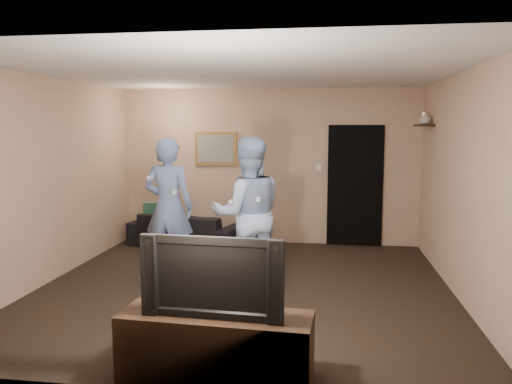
# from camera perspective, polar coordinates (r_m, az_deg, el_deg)

# --- Properties ---
(ground) EXTENTS (5.00, 5.00, 0.00)m
(ground) POSITION_cam_1_polar(r_m,az_deg,el_deg) (6.26, -1.33, -10.83)
(ground) COLOR black
(ground) RESTS_ON ground
(ceiling) EXTENTS (5.00, 5.00, 0.04)m
(ceiling) POSITION_cam_1_polar(r_m,az_deg,el_deg) (5.99, -1.40, 13.54)
(ceiling) COLOR silver
(ceiling) RESTS_ON wall_back
(wall_back) EXTENTS (5.00, 0.04, 2.60)m
(wall_back) POSITION_cam_1_polar(r_m,az_deg,el_deg) (8.45, 1.41, 2.91)
(wall_back) COLOR tan
(wall_back) RESTS_ON ground
(wall_front) EXTENTS (5.00, 0.04, 2.60)m
(wall_front) POSITION_cam_1_polar(r_m,az_deg,el_deg) (3.57, -7.96, -3.27)
(wall_front) COLOR tan
(wall_front) RESTS_ON ground
(wall_left) EXTENTS (0.04, 5.00, 2.60)m
(wall_left) POSITION_cam_1_polar(r_m,az_deg,el_deg) (6.85, -22.46, 1.32)
(wall_left) COLOR tan
(wall_left) RESTS_ON ground
(wall_right) EXTENTS (0.04, 5.00, 2.60)m
(wall_right) POSITION_cam_1_polar(r_m,az_deg,el_deg) (6.10, 22.48, 0.64)
(wall_right) COLOR tan
(wall_right) RESTS_ON ground
(sofa) EXTENTS (2.01, 1.15, 0.55)m
(sofa) POSITION_cam_1_polar(r_m,az_deg,el_deg) (8.38, -7.94, -4.28)
(sofa) COLOR black
(sofa) RESTS_ON ground
(throw_pillow) EXTENTS (0.49, 0.19, 0.48)m
(throw_pillow) POSITION_cam_1_polar(r_m,az_deg,el_deg) (8.48, -11.04, -2.80)
(throw_pillow) COLOR #1A503E
(throw_pillow) RESTS_ON sofa
(painting_frame) EXTENTS (0.72, 0.05, 0.57)m
(painting_frame) POSITION_cam_1_polar(r_m,az_deg,el_deg) (8.56, -4.62, 4.95)
(painting_frame) COLOR olive
(painting_frame) RESTS_ON wall_back
(painting_canvas) EXTENTS (0.62, 0.01, 0.47)m
(painting_canvas) POSITION_cam_1_polar(r_m,az_deg,el_deg) (8.54, -4.66, 4.95)
(painting_canvas) COLOR slate
(painting_canvas) RESTS_ON painting_frame
(doorway) EXTENTS (0.90, 0.06, 2.00)m
(doorway) POSITION_cam_1_polar(r_m,az_deg,el_deg) (8.41, 11.24, 0.69)
(doorway) COLOR black
(doorway) RESTS_ON ground
(light_switch) EXTENTS (0.08, 0.02, 0.12)m
(light_switch) POSITION_cam_1_polar(r_m,az_deg,el_deg) (8.37, 7.19, 2.81)
(light_switch) COLOR silver
(light_switch) RESTS_ON wall_back
(wall_shelf) EXTENTS (0.20, 0.60, 0.03)m
(wall_shelf) POSITION_cam_1_polar(r_m,az_deg,el_deg) (7.80, 18.66, 7.23)
(wall_shelf) COLOR black
(wall_shelf) RESTS_ON wall_right
(shelf_vase) EXTENTS (0.20, 0.20, 0.17)m
(shelf_vase) POSITION_cam_1_polar(r_m,az_deg,el_deg) (7.74, 18.78, 7.96)
(shelf_vase) COLOR silver
(shelf_vase) RESTS_ON wall_shelf
(shelf_figurine) EXTENTS (0.06, 0.06, 0.18)m
(shelf_figurine) POSITION_cam_1_polar(r_m,az_deg,el_deg) (7.85, 18.62, 8.00)
(shelf_figurine) COLOR silver
(shelf_figurine) RESTS_ON wall_shelf
(tv_console) EXTENTS (1.53, 0.57, 0.54)m
(tv_console) POSITION_cam_1_polar(r_m,az_deg,el_deg) (4.10, -4.60, -17.22)
(tv_console) COLOR black
(tv_console) RESTS_ON ground
(television) EXTENTS (1.11, 0.21, 0.63)m
(television) POSITION_cam_1_polar(r_m,az_deg,el_deg) (3.89, -4.68, -9.35)
(television) COLOR black
(television) RESTS_ON tv_console
(wii_player_left) EXTENTS (0.70, 0.54, 1.83)m
(wii_player_left) POSITION_cam_1_polar(r_m,az_deg,el_deg) (6.66, -9.95, -1.72)
(wii_player_left) COLOR #6A84B8
(wii_player_left) RESTS_ON ground
(wii_player_right) EXTENTS (1.06, 0.93, 1.84)m
(wii_player_right) POSITION_cam_1_polar(r_m,az_deg,el_deg) (6.01, -0.91, -2.54)
(wii_player_right) COLOR #9CB8E3
(wii_player_right) RESTS_ON ground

